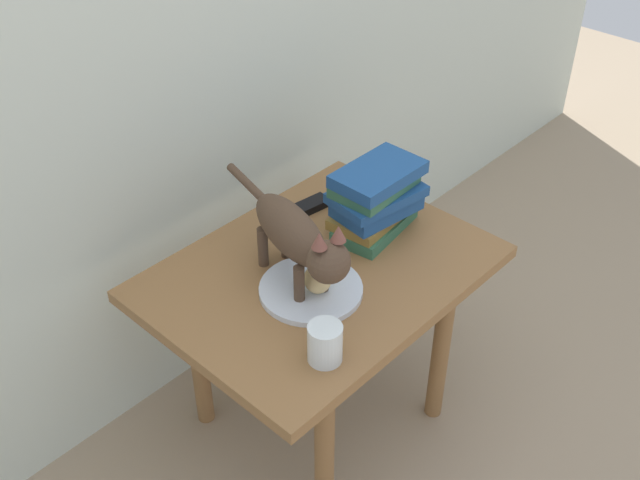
{
  "coord_description": "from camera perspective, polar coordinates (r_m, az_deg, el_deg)",
  "views": [
    {
      "loc": [
        -0.98,
        -0.92,
        1.59
      ],
      "look_at": [
        0.0,
        0.0,
        0.58
      ],
      "focal_mm": 42.79,
      "sensor_mm": 36.0,
      "label": 1
    }
  ],
  "objects": [
    {
      "name": "ground_plane",
      "position": [
        2.09,
        0.0,
        -12.87
      ],
      "size": [
        6.0,
        6.0,
        0.0
      ],
      "primitive_type": "plane",
      "color": "gray"
    },
    {
      "name": "side_table",
      "position": [
        1.78,
        0.0,
        -3.87
      ],
      "size": [
        0.76,
        0.57,
        0.5
      ],
      "color": "olive",
      "rests_on": "ground"
    },
    {
      "name": "plate",
      "position": [
        1.67,
        -0.68,
        -3.72
      ],
      "size": [
        0.23,
        0.23,
        0.01
      ],
      "primitive_type": "cylinder",
      "color": "silver",
      "rests_on": "side_table"
    },
    {
      "name": "bread_roll",
      "position": [
        1.64,
        -0.18,
        -2.92
      ],
      "size": [
        0.1,
        0.1,
        0.05
      ],
      "primitive_type": "ellipsoid",
      "rotation": [
        0.0,
        0.0,
        0.8
      ],
      "color": "#E0BC7A",
      "rests_on": "plate"
    },
    {
      "name": "cat",
      "position": [
        1.61,
        -1.7,
        0.23
      ],
      "size": [
        0.17,
        0.47,
        0.23
      ],
      "color": "#4C3828",
      "rests_on": "side_table"
    },
    {
      "name": "book_stack",
      "position": [
        1.8,
        4.15,
        3.04
      ],
      "size": [
        0.24,
        0.16,
        0.18
      ],
      "color": "#336B4C",
      "rests_on": "side_table"
    },
    {
      "name": "candle_jar",
      "position": [
        1.5,
        0.38,
        -7.85
      ],
      "size": [
        0.07,
        0.07,
        0.08
      ],
      "color": "silver",
      "rests_on": "side_table"
    },
    {
      "name": "tv_remote",
      "position": [
        1.91,
        -1.31,
        2.32
      ],
      "size": [
        0.15,
        0.06,
        0.02
      ],
      "primitive_type": "cube",
      "rotation": [
        0.0,
        0.0,
        -0.13
      ],
      "color": "black",
      "rests_on": "side_table"
    }
  ]
}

